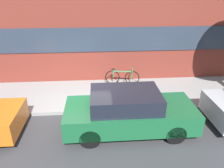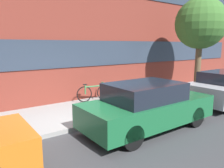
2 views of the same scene
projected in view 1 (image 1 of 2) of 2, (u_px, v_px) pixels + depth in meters
name	position (u px, v px, depth m)	size (l,w,h in m)	color
ground_plane	(79.00, 114.00, 8.08)	(56.00, 56.00, 0.00)	#38383A
sidewalk_strip	(81.00, 95.00, 9.33)	(28.00, 2.82, 0.13)	gray
parked_car_green	(129.00, 111.00, 6.95)	(4.11, 1.69, 1.40)	#195B33
bicycle	(122.00, 77.00, 10.03)	(1.56, 0.44, 0.76)	black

